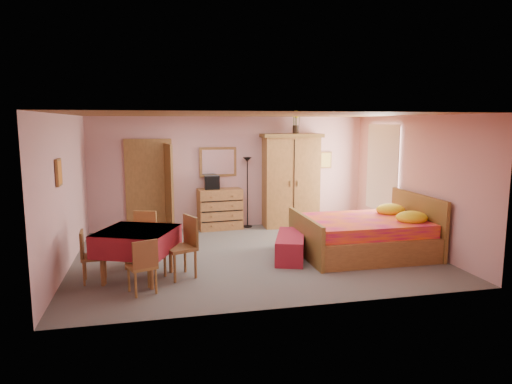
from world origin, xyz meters
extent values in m
plane|color=#655F59|center=(0.00, 0.00, 0.00)|extent=(6.50, 6.50, 0.00)
plane|color=brown|center=(0.00, 0.00, 2.60)|extent=(6.50, 6.50, 0.00)
cube|color=#CD9594|center=(0.00, 2.50, 1.30)|extent=(6.50, 0.10, 2.60)
cube|color=#CD9594|center=(0.00, -2.50, 1.30)|extent=(6.50, 0.10, 2.60)
cube|color=#CD9594|center=(-3.25, 0.00, 1.30)|extent=(0.10, 5.00, 2.60)
cube|color=#CD9594|center=(3.25, 0.00, 1.30)|extent=(0.10, 5.00, 2.60)
cube|color=#9E6B35|center=(-1.90, 2.47, 1.02)|extent=(1.06, 0.12, 2.15)
cube|color=white|center=(3.21, 1.20, 1.45)|extent=(0.08, 1.40, 1.95)
cube|color=orange|center=(-3.22, -0.60, 1.70)|extent=(0.04, 0.32, 0.42)
cube|color=#D8BF59|center=(2.35, 2.47, 1.55)|extent=(0.30, 0.04, 0.40)
cube|color=#9D6435|center=(-0.31, 2.28, 0.47)|extent=(1.04, 0.58, 0.94)
cube|color=silver|center=(-0.31, 2.49, 1.55)|extent=(0.88, 0.11, 0.69)
cube|color=black|center=(-0.49, 2.27, 1.10)|extent=(0.34, 0.25, 0.31)
cube|color=black|center=(0.35, 2.32, 0.83)|extent=(0.24, 0.24, 1.66)
cube|color=#A06D36|center=(1.37, 2.20, 1.10)|extent=(1.43, 0.77, 2.21)
cube|color=yellow|center=(1.49, 2.22, 2.47)|extent=(0.21, 0.21, 0.53)
cube|color=#C1125A|center=(2.01, -0.35, 0.55)|extent=(2.39, 1.89, 1.11)
cube|color=maroon|center=(0.61, -0.32, 0.22)|extent=(0.89, 1.38, 0.43)
cube|color=maroon|center=(-2.08, -0.87, 0.40)|extent=(1.43, 1.43, 0.80)
cube|color=#A47337|center=(-2.01, -1.50, 0.41)|extent=(0.48, 0.48, 0.82)
cube|color=olive|center=(-2.03, -0.09, 0.46)|extent=(0.53, 0.53, 0.91)
cube|color=#9A5F34|center=(-2.73, -0.86, 0.41)|extent=(0.40, 0.40, 0.82)
cube|color=brown|center=(-1.43, -0.95, 0.49)|extent=(0.59, 0.59, 0.98)
camera|label=1|loc=(-1.79, -8.07, 2.46)|focal=32.00mm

